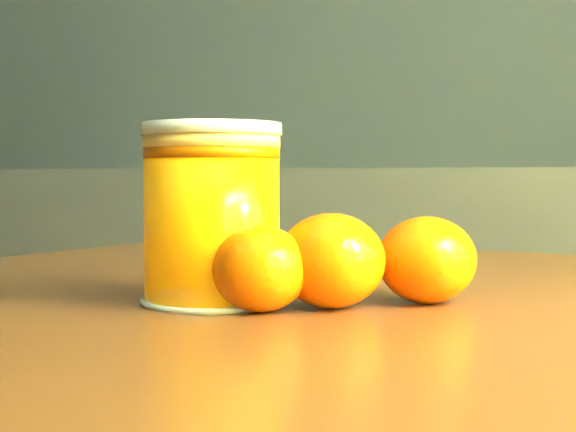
% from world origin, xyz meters
% --- Properties ---
extents(kitchen_counter, '(3.15, 0.60, 0.90)m').
position_xyz_m(kitchen_counter, '(0.00, 1.45, 0.45)').
color(kitchen_counter, '#4E4F53').
rests_on(kitchen_counter, ground).
extents(juice_glass, '(0.09, 0.09, 0.11)m').
position_xyz_m(juice_glass, '(0.78, 0.23, 0.86)').
color(juice_glass, orange).
rests_on(juice_glass, table).
extents(orange_front, '(0.07, 0.07, 0.06)m').
position_xyz_m(orange_front, '(0.85, 0.24, 0.84)').
color(orange_front, '#FF6405').
rests_on(orange_front, table).
extents(orange_back, '(0.08, 0.08, 0.06)m').
position_xyz_m(orange_back, '(0.90, 0.28, 0.83)').
color(orange_back, '#FF6405').
rests_on(orange_back, table).
extents(orange_extra, '(0.07, 0.07, 0.05)m').
position_xyz_m(orange_extra, '(0.82, 0.21, 0.83)').
color(orange_extra, '#FF6405').
rests_on(orange_extra, table).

